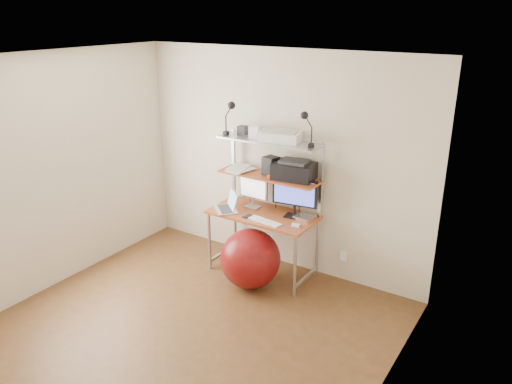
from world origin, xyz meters
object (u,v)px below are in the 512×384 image
at_px(monitor_black, 295,194).
at_px(exercise_ball, 250,259).
at_px(monitor_silver, 253,189).
at_px(printer, 294,170).
at_px(laptop, 229,206).

height_order(monitor_black, exercise_ball, monitor_black).
bearing_deg(monitor_black, monitor_silver, 172.75).
bearing_deg(printer, exercise_ball, -123.37).
distance_m(laptop, exercise_ball, 0.65).
distance_m(monitor_black, printer, 0.26).
height_order(monitor_silver, exercise_ball, monitor_silver).
distance_m(monitor_silver, exercise_ball, 0.80).
bearing_deg(monitor_silver, printer, 8.67).
bearing_deg(monitor_silver, monitor_black, 2.62).
bearing_deg(exercise_ball, monitor_silver, 119.02).
bearing_deg(laptop, monitor_black, 60.51).
height_order(monitor_silver, monitor_black, monitor_black).
bearing_deg(laptop, printer, 65.37).
height_order(monitor_silver, printer, printer).
bearing_deg(printer, laptop, -163.29).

